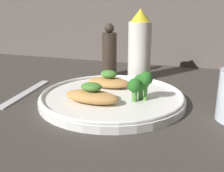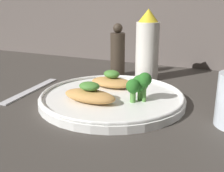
{
  "view_description": "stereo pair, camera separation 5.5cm",
  "coord_description": "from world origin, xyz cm",
  "px_view_note": "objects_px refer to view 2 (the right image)",
  "views": [
    {
      "loc": [
        16.71,
        -50.0,
        19.61
      ],
      "look_at": [
        0.0,
        0.0,
        3.4
      ],
      "focal_mm": 45.0,
      "sensor_mm": 36.0,
      "label": 1
    },
    {
      "loc": [
        21.84,
        -47.98,
        19.61
      ],
      "look_at": [
        0.0,
        0.0,
        3.4
      ],
      "focal_mm": 45.0,
      "sensor_mm": 36.0,
      "label": 2
    }
  ],
  "objects_px": {
    "pepper_grinder": "(118,53)",
    "plate": "(112,98)",
    "sauce_bottle": "(147,47)",
    "broccoli_bunch": "(140,84)"
  },
  "relations": [
    {
      "from": "pepper_grinder",
      "to": "plate",
      "type": "bearing_deg",
      "value": -69.67
    },
    {
      "from": "plate",
      "to": "pepper_grinder",
      "type": "distance_m",
      "value": 0.21
    },
    {
      "from": "broccoli_bunch",
      "to": "sauce_bottle",
      "type": "distance_m",
      "value": 0.21
    },
    {
      "from": "sauce_bottle",
      "to": "pepper_grinder",
      "type": "xyz_separation_m",
      "value": [
        -0.08,
        0.0,
        -0.02
      ]
    },
    {
      "from": "broccoli_bunch",
      "to": "pepper_grinder",
      "type": "bearing_deg",
      "value": 123.27
    },
    {
      "from": "plate",
      "to": "broccoli_bunch",
      "type": "bearing_deg",
      "value": -4.36
    },
    {
      "from": "plate",
      "to": "sauce_bottle",
      "type": "bearing_deg",
      "value": 87.38
    },
    {
      "from": "sauce_bottle",
      "to": "plate",
      "type": "bearing_deg",
      "value": -92.62
    },
    {
      "from": "plate",
      "to": "sauce_bottle",
      "type": "xyz_separation_m",
      "value": [
        0.01,
        0.19,
        0.07
      ]
    },
    {
      "from": "sauce_bottle",
      "to": "pepper_grinder",
      "type": "relative_size",
      "value": 1.27
    }
  ]
}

